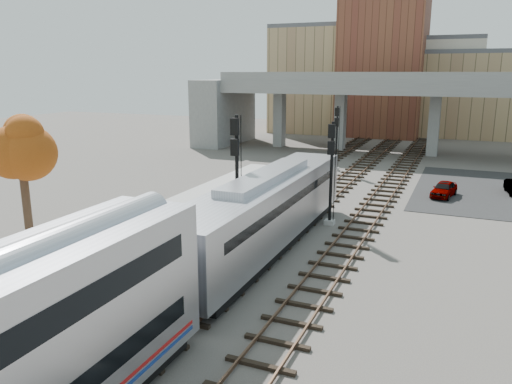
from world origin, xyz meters
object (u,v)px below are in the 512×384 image
Objects in this scene: locomotive at (266,210)px; signal_mast_mid at (331,176)px; tree at (19,140)px; car_a at (444,189)px; signal_mast_near at (237,180)px; signal_mast_far at (336,140)px.

locomotive is 6.25m from signal_mast_mid.
car_a is at bearing 47.04° from tree.
tree is at bearing -156.25° from locomotive.
tree is (-13.77, -11.04, 2.94)m from signal_mast_mid.
signal_mast_near reaches higher than locomotive.
signal_mast_near is 19.12m from car_a.
locomotive is at bearing 23.75° from tree.
signal_mast_near is 1.15× the size of signal_mast_far.
signal_mast_mid is 12.59m from car_a.
signal_mast_mid reaches higher than car_a.
signal_mast_mid is (2.00, 5.86, 0.90)m from locomotive.
signal_mast_mid reaches higher than locomotive.
tree is (-9.67, -5.88, 2.48)m from signal_mast_near.
car_a is at bearing -34.64° from signal_mast_far.
car_a is (10.46, -7.22, -2.35)m from signal_mast_far.
locomotive is 2.63× the size of signal_mast_near.
signal_mast_mid is 18.26m from signal_mast_far.
locomotive is at bearing -108.86° from signal_mast_mid.
signal_mast_near is at bearing 31.32° from tree.
signal_mast_near is 11.59m from tree.
locomotive is 23.75m from signal_mast_far.
signal_mast_near reaches higher than car_a.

